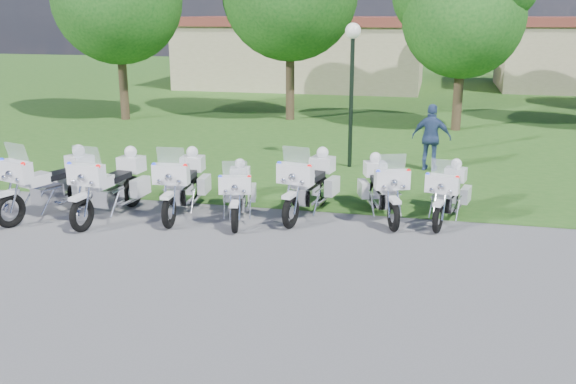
% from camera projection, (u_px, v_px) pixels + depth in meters
% --- Properties ---
extents(ground, '(100.00, 100.00, 0.00)m').
position_uv_depth(ground, '(316.00, 262.00, 11.68)').
color(ground, slate).
rests_on(ground, ground).
extents(grass_lawn, '(100.00, 48.00, 0.01)m').
position_uv_depth(grass_lawn, '(402.00, 91.00, 37.00)').
color(grass_lawn, '#2B5D1D').
rests_on(grass_lawn, ground).
extents(motorcycle_0, '(1.40, 2.53, 1.77)m').
position_uv_depth(motorcycle_0, '(51.00, 182.00, 14.27)').
color(motorcycle_0, black).
rests_on(motorcycle_0, ground).
extents(motorcycle_1, '(1.04, 2.61, 1.76)m').
position_uv_depth(motorcycle_1, '(112.00, 184.00, 14.11)').
color(motorcycle_1, black).
rests_on(motorcycle_1, ground).
extents(motorcycle_2, '(0.94, 2.51, 1.68)m').
position_uv_depth(motorcycle_2, '(183.00, 183.00, 14.34)').
color(motorcycle_2, black).
rests_on(motorcycle_2, ground).
extents(motorcycle_3, '(1.02, 2.16, 1.47)m').
position_uv_depth(motorcycle_3, '(238.00, 192.00, 13.95)').
color(motorcycle_3, black).
rests_on(motorcycle_3, ground).
extents(motorcycle_4, '(1.13, 2.51, 1.70)m').
position_uv_depth(motorcycle_4, '(310.00, 184.00, 14.27)').
color(motorcycle_4, black).
rests_on(motorcycle_4, ground).
extents(motorcycle_5, '(1.26, 2.28, 1.59)m').
position_uv_depth(motorcycle_5, '(382.00, 188.00, 14.10)').
color(motorcycle_5, black).
rests_on(motorcycle_5, ground).
extents(motorcycle_6, '(1.03, 2.21, 1.50)m').
position_uv_depth(motorcycle_6, '(448.00, 192.00, 13.88)').
color(motorcycle_6, black).
rests_on(motorcycle_6, ground).
extents(lamp_post, '(0.44, 0.44, 4.11)m').
position_uv_depth(lamp_post, '(352.00, 59.00, 18.00)').
color(lamp_post, black).
rests_on(lamp_post, ground).
extents(tree_2, '(5.26, 4.49, 7.01)m').
position_uv_depth(tree_2, '(463.00, 5.00, 23.44)').
color(tree_2, '#38281C').
rests_on(tree_2, ground).
extents(building_west, '(14.56, 8.32, 4.10)m').
position_uv_depth(building_west, '(304.00, 52.00, 38.67)').
color(building_west, tan).
rests_on(building_west, ground).
extents(bystander_c, '(1.18, 0.65, 1.90)m').
position_uv_depth(bystander_c, '(431.00, 138.00, 18.17)').
color(bystander_c, '#33497B').
rests_on(bystander_c, ground).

